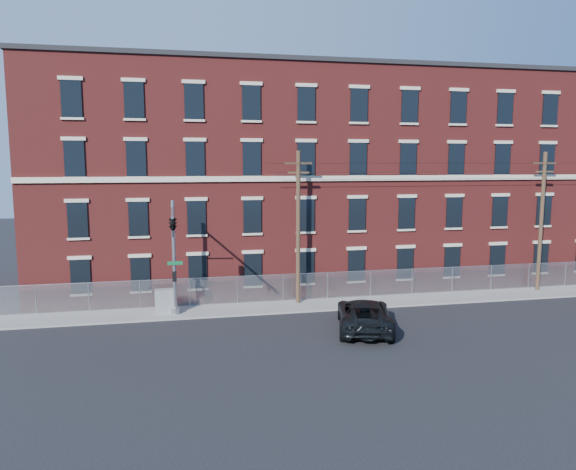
% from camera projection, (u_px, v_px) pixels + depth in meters
% --- Properties ---
extents(ground, '(140.00, 140.00, 0.00)m').
position_uv_depth(ground, '(286.00, 332.00, 30.25)').
color(ground, black).
rests_on(ground, ground).
extents(sidewalk, '(65.00, 3.00, 0.12)m').
position_uv_depth(sidewalk, '(441.00, 298.00, 37.53)').
color(sidewalk, gray).
rests_on(sidewalk, ground).
extents(mill_building, '(55.30, 14.32, 16.30)m').
position_uv_depth(mill_building, '(393.00, 177.00, 45.12)').
color(mill_building, maroon).
rests_on(mill_building, ground).
extents(chain_link_fence, '(59.06, 0.06, 1.85)m').
position_uv_depth(chain_link_fence, '(432.00, 280.00, 38.66)').
color(chain_link_fence, '#A5A8AD').
rests_on(chain_link_fence, ground).
extents(traffic_signal_mast, '(0.90, 6.75, 7.00)m').
position_uv_depth(traffic_signal_mast, '(173.00, 234.00, 30.43)').
color(traffic_signal_mast, '#9EA0A5').
rests_on(traffic_signal_mast, ground).
extents(utility_pole_near, '(1.80, 0.28, 10.00)m').
position_uv_depth(utility_pole_near, '(298.00, 225.00, 35.38)').
color(utility_pole_near, '#493624').
rests_on(utility_pole_near, ground).
extents(utility_pole_mid, '(1.80, 0.28, 10.00)m').
position_uv_depth(utility_pole_mid, '(541.00, 219.00, 39.04)').
color(utility_pole_mid, '#493624').
rests_on(utility_pole_mid, ground).
extents(overhead_wires, '(40.00, 0.62, 0.62)m').
position_uv_depth(overhead_wires, '(545.00, 166.00, 38.54)').
color(overhead_wires, black).
rests_on(overhead_wires, ground).
extents(pickup_truck, '(4.45, 6.77, 1.73)m').
position_uv_depth(pickup_truck, '(364.00, 315.00, 30.52)').
color(pickup_truck, black).
rests_on(pickup_truck, ground).
extents(utility_cabinet, '(1.25, 0.71, 1.50)m').
position_uv_depth(utility_cabinet, '(165.00, 301.00, 33.43)').
color(utility_cabinet, gray).
rests_on(utility_cabinet, sidewalk).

